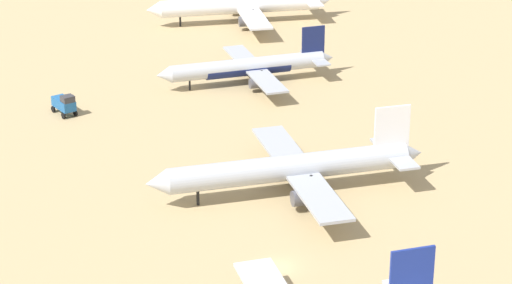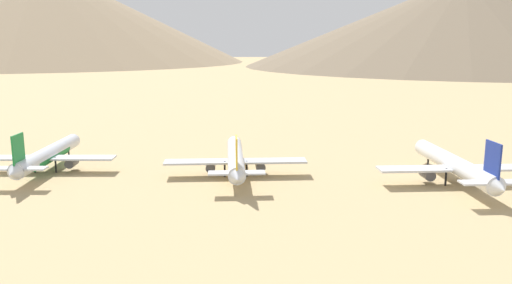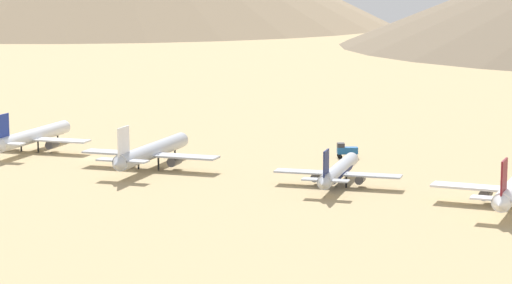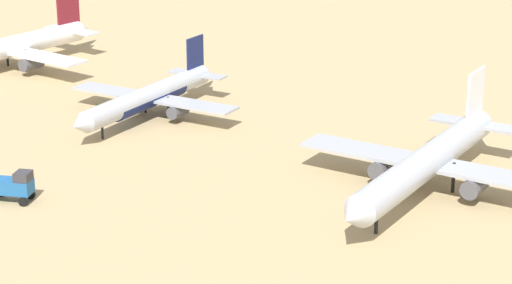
% 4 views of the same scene
% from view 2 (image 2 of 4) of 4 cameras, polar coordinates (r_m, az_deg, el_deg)
% --- Properties ---
extents(parked_jet_3, '(40.30, 32.62, 11.66)m').
position_cam_2_polar(parked_jet_3, '(113.79, 21.35, -2.38)').
color(parked_jet_3, silver).
rests_on(parked_jet_3, ground).
extents(parked_jet_4, '(38.61, 31.26, 11.17)m').
position_cam_2_polar(parked_jet_4, '(112.92, -2.32, -1.82)').
color(parked_jet_4, silver).
rests_on(parked_jet_4, ground).
extents(parked_jet_5, '(38.28, 31.10, 11.04)m').
position_cam_2_polar(parked_jet_5, '(125.68, -22.29, -1.34)').
color(parked_jet_5, silver).
rests_on(parked_jet_5, ground).
extents(desert_hill_0, '(510.94, 510.94, 102.61)m').
position_cam_2_polar(desert_hill_0, '(660.03, 22.08, 12.32)').
color(desert_hill_0, '#70604C').
rests_on(desert_hill_0, ground).
extents(desert_hill_2, '(565.45, 565.45, 135.69)m').
position_cam_2_polar(desert_hill_2, '(800.68, -22.75, 13.12)').
color(desert_hill_2, '#8C775B').
rests_on(desert_hill_2, ground).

